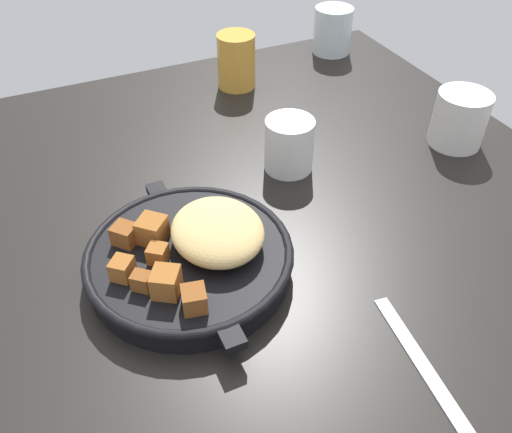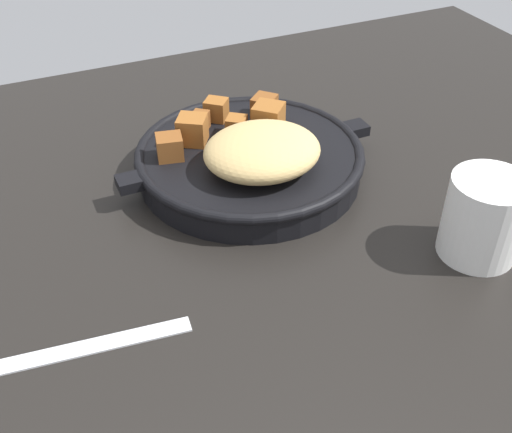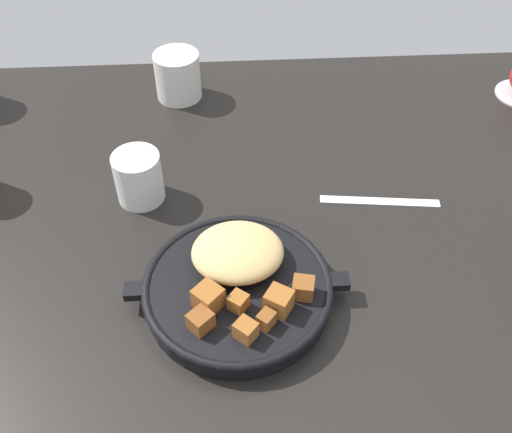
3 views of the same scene
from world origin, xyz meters
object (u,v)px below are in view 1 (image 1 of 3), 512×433
(butter_knife, at_px, (423,365))
(white_creamer_pitcher, at_px, (289,145))
(ceramic_mug_white, at_px, (460,119))
(juice_glass_amber, at_px, (236,61))
(water_glass_tall, at_px, (333,30))
(cast_iron_skillet, at_px, (193,254))

(butter_knife, distance_m, white_creamer_pitcher, 0.38)
(butter_knife, xyz_separation_m, white_creamer_pitcher, (-0.37, 0.03, 0.04))
(butter_knife, distance_m, ceramic_mug_white, 0.45)
(white_creamer_pitcher, height_order, juice_glass_amber, juice_glass_amber)
(ceramic_mug_white, bearing_deg, butter_knife, -44.01)
(butter_knife, bearing_deg, white_creamer_pitcher, -178.61)
(ceramic_mug_white, relative_size, water_glass_tall, 0.94)
(white_creamer_pitcher, bearing_deg, juice_glass_amber, 173.26)
(cast_iron_skillet, xyz_separation_m, ceramic_mug_white, (-0.09, 0.48, 0.02))
(cast_iron_skillet, distance_m, water_glass_tall, 0.68)
(white_creamer_pitcher, height_order, water_glass_tall, water_glass_tall)
(cast_iron_skillet, distance_m, ceramic_mug_white, 0.49)
(cast_iron_skillet, height_order, water_glass_tall, water_glass_tall)
(butter_knife, relative_size, ceramic_mug_white, 2.13)
(white_creamer_pitcher, xyz_separation_m, water_glass_tall, (-0.34, 0.28, 0.01))
(white_creamer_pitcher, bearing_deg, butter_knife, -5.16)
(cast_iron_skillet, distance_m, juice_glass_amber, 0.49)
(white_creamer_pitcher, xyz_separation_m, juice_glass_amber, (-0.28, 0.03, 0.01))
(cast_iron_skillet, xyz_separation_m, white_creamer_pitcher, (-0.14, 0.20, 0.01))
(juice_glass_amber, bearing_deg, white_creamer_pitcher, -6.74)
(cast_iron_skillet, bearing_deg, water_glass_tall, 135.21)
(white_creamer_pitcher, bearing_deg, water_glass_tall, 140.82)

